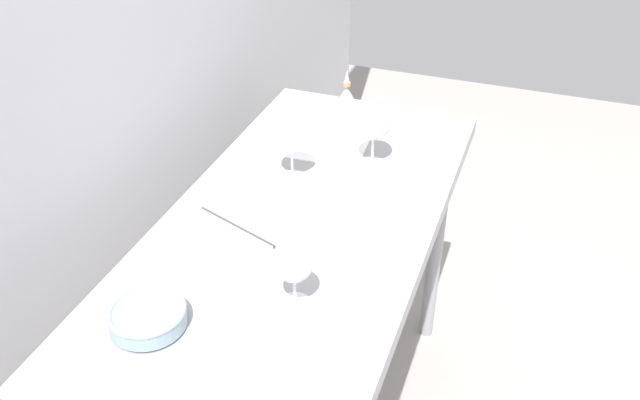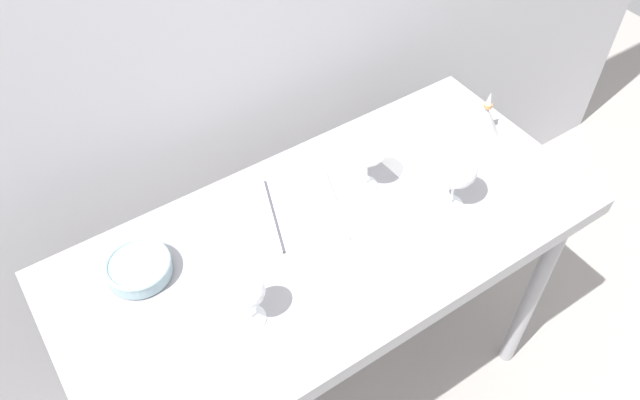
{
  "view_description": "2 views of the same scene",
  "coord_description": "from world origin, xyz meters",
  "px_view_note": "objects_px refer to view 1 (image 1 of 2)",
  "views": [
    {
      "loc": [
        -1.28,
        -0.53,
        1.89
      ],
      "look_at": [
        0.04,
        -0.05,
        0.95
      ],
      "focal_mm": 38.51,
      "sensor_mm": 36.0,
      "label": 1
    },
    {
      "loc": [
        -0.58,
        -0.83,
        2.15
      ],
      "look_at": [
        -0.0,
        0.03,
        1.0
      ],
      "focal_mm": 35.52,
      "sensor_mm": 36.0,
      "label": 2
    }
  ],
  "objects_px": {
    "wine_glass_far_right": "(291,134)",
    "tasting_sheet_upper": "(321,148)",
    "wine_glass_near_right": "(374,123)",
    "tasting_bowl": "(148,316)",
    "wine_glass_near_left": "(294,265)",
    "open_notebook": "(237,227)",
    "decanter_funnel": "(346,99)",
    "tasting_sheet_lower": "(346,192)"
  },
  "relations": [
    {
      "from": "wine_glass_far_right",
      "to": "tasting_sheet_upper",
      "type": "xyz_separation_m",
      "value": [
        0.17,
        -0.02,
        -0.13
      ]
    },
    {
      "from": "wine_glass_near_right",
      "to": "tasting_bowl",
      "type": "height_order",
      "value": "wine_glass_near_right"
    },
    {
      "from": "wine_glass_near_left",
      "to": "tasting_sheet_upper",
      "type": "xyz_separation_m",
      "value": [
        0.64,
        0.17,
        -0.11
      ]
    },
    {
      "from": "tasting_bowl",
      "to": "tasting_sheet_upper",
      "type": "bearing_deg",
      "value": -5.92
    },
    {
      "from": "tasting_bowl",
      "to": "wine_glass_near_right",
      "type": "bearing_deg",
      "value": -17.6
    },
    {
      "from": "open_notebook",
      "to": "wine_glass_near_left",
      "type": "bearing_deg",
      "value": -111.37
    },
    {
      "from": "wine_glass_far_right",
      "to": "wine_glass_near_left",
      "type": "height_order",
      "value": "wine_glass_far_right"
    },
    {
      "from": "open_notebook",
      "to": "decanter_funnel",
      "type": "relative_size",
      "value": 2.73
    },
    {
      "from": "wine_glass_near_right",
      "to": "open_notebook",
      "type": "distance_m",
      "value": 0.48
    },
    {
      "from": "wine_glass_near_left",
      "to": "open_notebook",
      "type": "height_order",
      "value": "wine_glass_near_left"
    },
    {
      "from": "wine_glass_near_left",
      "to": "decanter_funnel",
      "type": "distance_m",
      "value": 0.9
    },
    {
      "from": "open_notebook",
      "to": "decanter_funnel",
      "type": "bearing_deg",
      "value": 14.65
    },
    {
      "from": "wine_glass_far_right",
      "to": "open_notebook",
      "type": "height_order",
      "value": "wine_glass_far_right"
    },
    {
      "from": "tasting_sheet_lower",
      "to": "tasting_bowl",
      "type": "relative_size",
      "value": 1.29
    },
    {
      "from": "wine_glass_far_right",
      "to": "tasting_sheet_upper",
      "type": "distance_m",
      "value": 0.22
    },
    {
      "from": "wine_glass_near_right",
      "to": "decanter_funnel",
      "type": "height_order",
      "value": "wine_glass_near_right"
    },
    {
      "from": "wine_glass_near_left",
      "to": "open_notebook",
      "type": "relative_size",
      "value": 0.38
    },
    {
      "from": "open_notebook",
      "to": "tasting_bowl",
      "type": "xyz_separation_m",
      "value": [
        -0.36,
        0.02,
        0.02
      ]
    },
    {
      "from": "wine_glass_far_right",
      "to": "decanter_funnel",
      "type": "distance_m",
      "value": 0.42
    },
    {
      "from": "wine_glass_near_left",
      "to": "open_notebook",
      "type": "xyz_separation_m",
      "value": [
        0.2,
        0.23,
        -0.1
      ]
    },
    {
      "from": "wine_glass_near_left",
      "to": "tasting_bowl",
      "type": "bearing_deg",
      "value": 122.25
    },
    {
      "from": "tasting_sheet_lower",
      "to": "decanter_funnel",
      "type": "distance_m",
      "value": 0.46
    },
    {
      "from": "open_notebook",
      "to": "tasting_bowl",
      "type": "height_order",
      "value": "tasting_bowl"
    },
    {
      "from": "decanter_funnel",
      "to": "open_notebook",
      "type": "bearing_deg",
      "value": 175.13
    },
    {
      "from": "open_notebook",
      "to": "tasting_sheet_lower",
      "type": "distance_m",
      "value": 0.32
    },
    {
      "from": "tasting_sheet_lower",
      "to": "wine_glass_far_right",
      "type": "bearing_deg",
      "value": 104.75
    },
    {
      "from": "wine_glass_far_right",
      "to": "decanter_funnel",
      "type": "xyz_separation_m",
      "value": [
        0.41,
        -0.02,
        -0.08
      ]
    },
    {
      "from": "wine_glass_near_right",
      "to": "tasting_sheet_lower",
      "type": "xyz_separation_m",
      "value": [
        -0.16,
        0.02,
        -0.13
      ]
    },
    {
      "from": "tasting_sheet_upper",
      "to": "tasting_sheet_lower",
      "type": "height_order",
      "value": "same"
    },
    {
      "from": "wine_glass_far_right",
      "to": "tasting_bowl",
      "type": "xyz_separation_m",
      "value": [
        -0.63,
        0.06,
        -0.1
      ]
    },
    {
      "from": "wine_glass_near_left",
      "to": "tasting_bowl",
      "type": "height_order",
      "value": "wine_glass_near_left"
    },
    {
      "from": "wine_glass_far_right",
      "to": "decanter_funnel",
      "type": "bearing_deg",
      "value": -2.61
    },
    {
      "from": "tasting_sheet_upper",
      "to": "wine_glass_far_right",
      "type": "bearing_deg",
      "value": 170.49
    },
    {
      "from": "wine_glass_far_right",
      "to": "open_notebook",
      "type": "relative_size",
      "value": 0.46
    },
    {
      "from": "wine_glass_near_left",
      "to": "wine_glass_near_right",
      "type": "xyz_separation_m",
      "value": [
        0.61,
        0.01,
        0.02
      ]
    },
    {
      "from": "tasting_sheet_upper",
      "to": "open_notebook",
      "type": "bearing_deg",
      "value": 169.76
    },
    {
      "from": "tasting_bowl",
      "to": "open_notebook",
      "type": "bearing_deg",
      "value": -3.55
    },
    {
      "from": "wine_glass_far_right",
      "to": "open_notebook",
      "type": "bearing_deg",
      "value": 171.66
    },
    {
      "from": "open_notebook",
      "to": "decanter_funnel",
      "type": "distance_m",
      "value": 0.68
    },
    {
      "from": "wine_glass_far_right",
      "to": "decanter_funnel",
      "type": "relative_size",
      "value": 1.25
    },
    {
      "from": "tasting_sheet_upper",
      "to": "decanter_funnel",
      "type": "distance_m",
      "value": 0.24
    },
    {
      "from": "wine_glass_far_right",
      "to": "wine_glass_near_right",
      "type": "xyz_separation_m",
      "value": [
        0.14,
        -0.18,
        -0.0
      ]
    }
  ]
}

